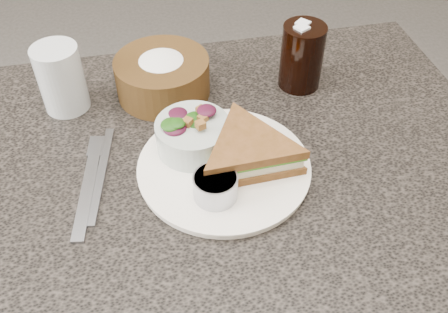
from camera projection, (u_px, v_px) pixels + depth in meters
dining_table at (207, 290)px, 1.05m from camera, size 1.00×0.70×0.75m
dinner_plate at (224, 168)px, 0.78m from camera, size 0.27×0.27×0.01m
sandwich at (248, 152)px, 0.76m from camera, size 0.19×0.19×0.05m
salad_bowl at (193, 131)px, 0.78m from camera, size 0.13×0.13×0.07m
dressing_ramekin at (215, 187)px, 0.72m from camera, size 0.07×0.07×0.04m
orange_wedge at (236, 121)px, 0.83m from camera, size 0.09×0.09×0.03m
fork at (88, 190)px, 0.75m from camera, size 0.05×0.19×0.01m
knife at (101, 174)px, 0.77m from camera, size 0.05×0.20×0.00m
bread_basket at (162, 71)px, 0.89m from camera, size 0.20×0.20×0.10m
cola_glass at (302, 54)px, 0.89m from camera, size 0.09×0.09×0.13m
water_glass at (61, 78)px, 0.85m from camera, size 0.09×0.09×0.12m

